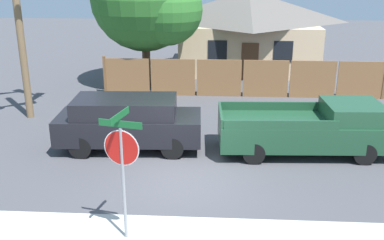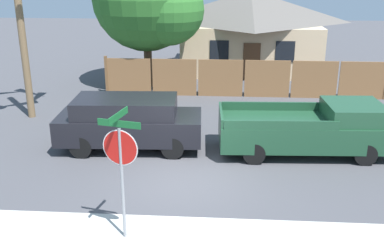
% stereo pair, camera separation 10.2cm
% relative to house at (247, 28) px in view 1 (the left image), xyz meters
% --- Properties ---
extents(ground_plane, '(80.00, 80.00, 0.00)m').
position_rel_house_xyz_m(ground_plane, '(-2.59, -15.15, -2.33)').
color(ground_plane, '#47474C').
extents(wooden_fence, '(13.09, 0.12, 1.84)m').
position_rel_house_xyz_m(wooden_fence, '(-0.53, -6.33, -1.46)').
color(wooden_fence, brown).
rests_on(wooden_fence, ground).
extents(house, '(8.26, 6.77, 4.50)m').
position_rel_house_xyz_m(house, '(0.00, 0.00, 0.00)').
color(house, beige).
rests_on(house, ground).
extents(oak_tree, '(5.43, 5.17, 6.99)m').
position_rel_house_xyz_m(oak_tree, '(-5.03, -4.83, 1.96)').
color(oak_tree, brown).
rests_on(oak_tree, ground).
extents(red_suv, '(4.83, 2.09, 1.77)m').
position_rel_house_xyz_m(red_suv, '(-4.60, -12.89, -1.37)').
color(red_suv, black).
rests_on(red_suv, ground).
extents(orange_pickup, '(5.62, 2.29, 1.71)m').
position_rel_house_xyz_m(orange_pickup, '(1.40, -12.88, -1.48)').
color(orange_pickup, '#1E472D').
rests_on(orange_pickup, ground).
extents(stop_sign, '(0.96, 0.87, 3.00)m').
position_rel_house_xyz_m(stop_sign, '(-3.66, -18.08, -0.30)').
color(stop_sign, gray).
rests_on(stop_sign, ground).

